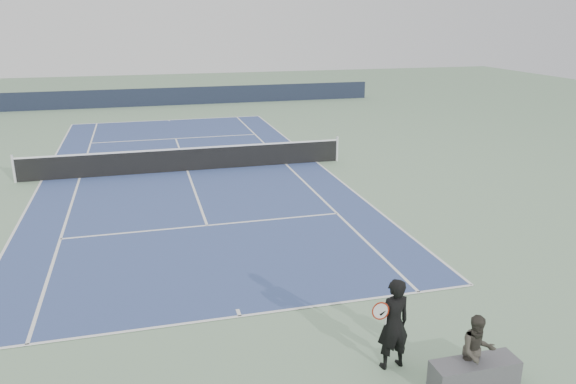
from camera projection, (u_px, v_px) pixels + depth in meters
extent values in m
plane|color=gray|center=(187.00, 171.00, 22.65)|extent=(80.00, 80.00, 0.00)
cube|color=#34477B|center=(187.00, 171.00, 22.65)|extent=(10.97, 23.77, 0.01)
cylinder|color=silver|center=(13.00, 169.00, 20.92)|extent=(0.10, 0.10, 1.07)
cylinder|color=silver|center=(337.00, 149.00, 24.06)|extent=(0.10, 0.10, 1.07)
cube|color=black|center=(187.00, 160.00, 22.51)|extent=(12.80, 0.03, 0.90)
cube|color=white|center=(186.00, 149.00, 22.37)|extent=(12.80, 0.04, 0.06)
cube|color=black|center=(163.00, 97.00, 38.95)|extent=(30.00, 0.25, 1.20)
imported|color=black|center=(393.00, 324.00, 9.80)|extent=(0.70, 0.53, 1.72)
torus|color=maroon|center=(381.00, 311.00, 9.59)|extent=(0.34, 0.18, 0.36)
cylinder|color=white|center=(381.00, 311.00, 9.59)|extent=(0.29, 0.14, 0.32)
cylinder|color=white|center=(385.00, 322.00, 9.73)|extent=(0.08, 0.13, 0.27)
sphere|color=#C4E32E|center=(432.00, 373.00, 9.81)|extent=(0.07, 0.07, 0.07)
cube|color=#4D4D51|center=(474.00, 374.00, 9.45)|extent=(1.56, 0.72, 0.48)
imported|color=#39342D|center=(477.00, 351.00, 9.32)|extent=(0.69, 0.59, 1.29)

